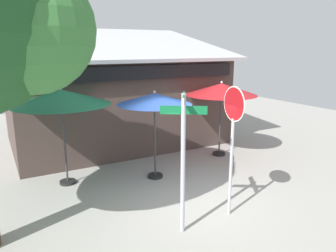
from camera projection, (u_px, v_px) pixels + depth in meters
The scene contains 7 objects.
ground_plane at pixel (189, 199), 8.29m from camera, with size 28.00×28.00×0.10m, color #9E9B93.
cafe_building at pixel (115, 98), 12.94m from camera, with size 8.22×5.76×4.53m.
street_sign_post at pixel (183, 149), 6.32m from camera, with size 0.77×0.82×2.88m.
stop_sign at pixel (233, 128), 6.97m from camera, with size 0.09×0.75×2.93m.
patio_umbrella_forest_green_left at pixel (61, 98), 8.54m from camera, with size 2.59×2.59×2.71m.
patio_umbrella_royal_blue_center at pixel (155, 100), 9.00m from camera, with size 2.10×2.10×2.55m.
patio_umbrella_crimson_right at pixel (221, 90), 10.98m from camera, with size 2.43×2.43×2.60m.
Camera 1 is at (-4.15, -6.41, 3.72)m, focal length 34.78 mm.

